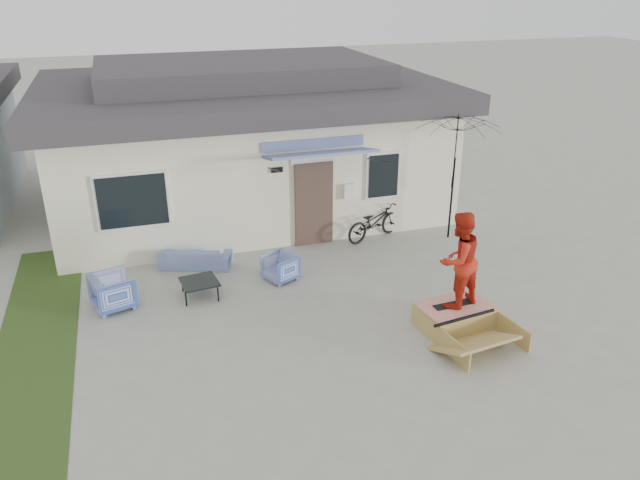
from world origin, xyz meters
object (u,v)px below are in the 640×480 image
object	(u,v)px
armchair_right	(280,266)
skater	(459,258)
bicycle	(374,218)
patio_umbrella	(454,172)
coffee_table	(200,289)
loveseat	(196,254)
armchair_left	(113,290)
skate_ramp	(455,316)
skateboard	(454,304)

from	to	relation	value
armchair_right	skater	bearing A→B (deg)	18.16
bicycle	skater	world-z (taller)	skater
patio_umbrella	coffee_table	bearing A→B (deg)	-169.42
bicycle	loveseat	bearing A→B (deg)	72.42
bicycle	patio_umbrella	distance (m)	2.26
armchair_left	skater	size ratio (longest dim) A/B	0.43
skater	patio_umbrella	bearing A→B (deg)	-136.10
skate_ramp	coffee_table	bearing A→B (deg)	141.49
loveseat	coffee_table	xyz separation A→B (m)	(-0.11, -1.48, -0.13)
patio_umbrella	skate_ramp	size ratio (longest dim) A/B	1.49
bicycle	armchair_left	bearing A→B (deg)	83.90
bicycle	skater	xyz separation A→B (m)	(-0.15, -4.37, 0.88)
armchair_left	skater	world-z (taller)	skater
armchair_right	armchair_left	bearing A→B (deg)	-112.36
skate_ramp	patio_umbrella	bearing A→B (deg)	55.29
skateboard	bicycle	bearing A→B (deg)	84.64
armchair_right	bicycle	world-z (taller)	bicycle
skater	loveseat	bearing A→B (deg)	-62.00
loveseat	patio_umbrella	bearing A→B (deg)	-162.16
loveseat	coffee_table	world-z (taller)	loveseat
patio_umbrella	skater	xyz separation A→B (m)	(-2.00, -3.85, -0.32)
loveseat	bicycle	bearing A→B (deg)	-156.61
loveseat	skater	world-z (taller)	skater
coffee_table	skateboard	size ratio (longest dim) A/B	0.87
coffee_table	skate_ramp	world-z (taller)	skate_ramp
armchair_right	skate_ramp	size ratio (longest dim) A/B	0.37
loveseat	bicycle	size ratio (longest dim) A/B	0.93
armchair_left	patio_umbrella	size ratio (longest dim) A/B	0.30
bicycle	skate_ramp	bearing A→B (deg)	157.36
skateboard	skater	size ratio (longest dim) A/B	0.45
coffee_table	patio_umbrella	distance (m)	6.77
skate_ramp	skater	bearing A→B (deg)	90.00
armchair_right	skate_ramp	bearing A→B (deg)	17.79
skater	bicycle	bearing A→B (deg)	-110.65
patio_umbrella	skate_ramp	world-z (taller)	patio_umbrella
armchair_right	bicycle	bearing A→B (deg)	92.99
bicycle	armchair_right	bearing A→B (deg)	97.15
loveseat	skater	distance (m)	6.10
loveseat	armchair_right	xyz separation A→B (m)	(1.68, -1.25, 0.02)
loveseat	coffee_table	distance (m)	1.49
loveseat	patio_umbrella	size ratio (longest dim) A/B	0.61
skateboard	skater	world-z (taller)	skater
loveseat	armchair_left	size ratio (longest dim) A/B	2.02
coffee_table	bicycle	distance (m)	4.95
skateboard	armchair_left	bearing A→B (deg)	152.96
armchair_left	skate_ramp	bearing A→B (deg)	-130.54
bicycle	patio_umbrella	bearing A→B (deg)	-126.30
coffee_table	bicycle	size ratio (longest dim) A/B	0.42
skate_ramp	skateboard	xyz separation A→B (m)	(-0.01, 0.04, 0.25)
armchair_right	skateboard	xyz separation A→B (m)	(2.68, -2.87, 0.14)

